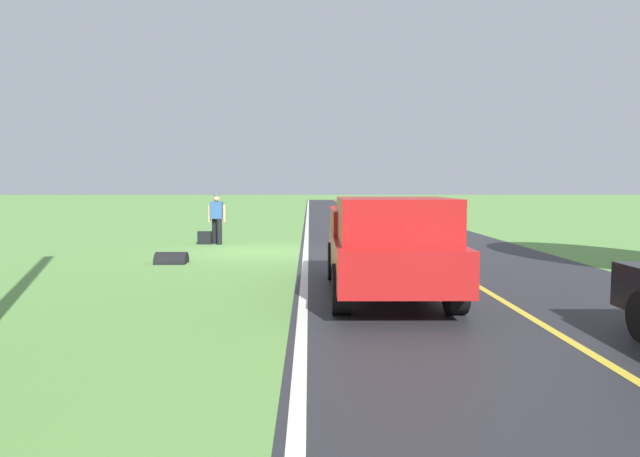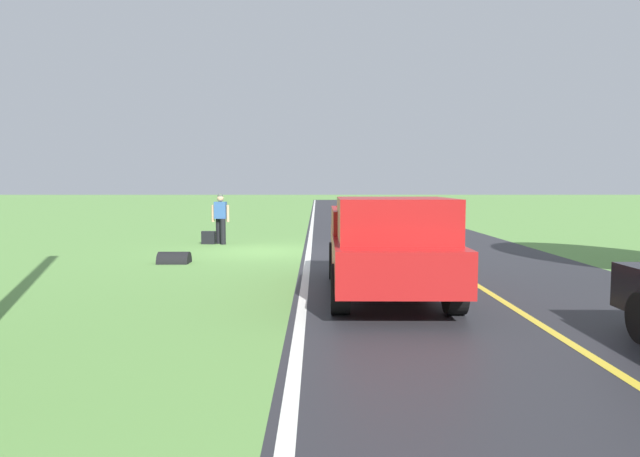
# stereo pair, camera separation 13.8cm
# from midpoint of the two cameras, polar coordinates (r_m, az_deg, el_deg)

# --- Properties ---
(ground_plane) EXTENTS (200.00, 200.00, 0.00)m
(ground_plane) POSITION_cam_midpoint_polar(r_m,az_deg,el_deg) (17.34, -5.29, -2.33)
(ground_plane) COLOR #609347
(road_surface) EXTENTS (7.37, 120.00, 0.00)m
(road_surface) POSITION_cam_midpoint_polar(r_m,az_deg,el_deg) (17.59, 10.59, -2.28)
(road_surface) COLOR #28282D
(road_surface) RESTS_ON ground
(lane_edge_line) EXTENTS (0.16, 117.60, 0.00)m
(lane_edge_line) POSITION_cam_midpoint_polar(r_m,az_deg,el_deg) (17.27, -0.91, -2.32)
(lane_edge_line) COLOR silver
(lane_edge_line) RESTS_ON ground
(lane_centre_line) EXTENTS (0.14, 117.60, 0.00)m
(lane_centre_line) POSITION_cam_midpoint_polar(r_m,az_deg,el_deg) (17.59, 10.59, -2.27)
(lane_centre_line) COLOR gold
(lane_centre_line) RESTS_ON ground
(hitchhiker_walking) EXTENTS (0.62, 0.53, 1.75)m
(hitchhiker_walking) POSITION_cam_midpoint_polar(r_m,az_deg,el_deg) (19.68, -9.81, 1.29)
(hitchhiker_walking) COLOR black
(hitchhiker_walking) RESTS_ON ground
(suitcase_carried) EXTENTS (0.47, 0.23, 0.45)m
(suitcase_carried) POSITION_cam_midpoint_polar(r_m,az_deg,el_deg) (19.76, -11.02, -0.91)
(suitcase_carried) COLOR black
(suitcase_carried) RESTS_ON ground
(pickup_truck_passing) EXTENTS (2.16, 5.43, 1.82)m
(pickup_truck_passing) POSITION_cam_midpoint_polar(r_m,az_deg,el_deg) (10.32, 7.25, -1.55)
(pickup_truck_passing) COLOR #B21919
(pickup_truck_passing) RESTS_ON ground
(drainage_culvert) EXTENTS (0.80, 0.60, 0.60)m
(drainage_culvert) POSITION_cam_midpoint_polar(r_m,az_deg,el_deg) (15.17, -14.29, -3.42)
(drainage_culvert) COLOR black
(drainage_culvert) RESTS_ON ground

